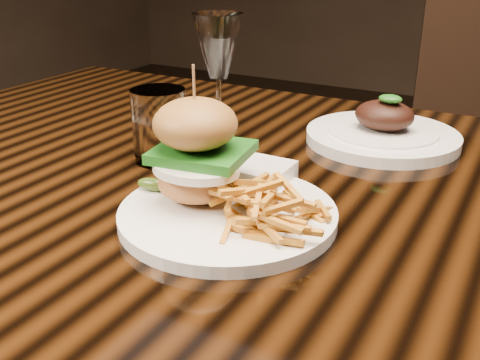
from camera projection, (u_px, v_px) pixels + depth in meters
The scene contains 6 objects.
dining_table at pixel (310, 237), 0.78m from camera, with size 1.60×0.90×0.75m.
burger_plate at pixel (221, 184), 0.65m from camera, with size 0.26×0.26×0.18m.
ramekin at pixel (261, 177), 0.74m from camera, with size 0.07×0.07×0.03m, color white.
wine_glass at pixel (218, 51), 0.84m from camera, with size 0.08×0.08×0.21m.
water_tumbler at pixel (160, 126), 0.82m from camera, with size 0.08×0.08×0.11m, color white.
far_dish at pixel (383, 133), 0.91m from camera, with size 0.25×0.25×0.08m.
Camera 1 is at (0.25, -0.65, 1.05)m, focal length 42.00 mm.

